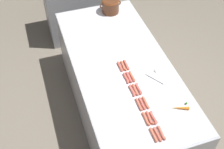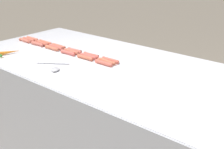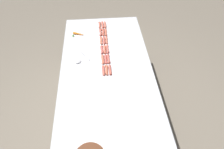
{
  "view_description": "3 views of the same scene",
  "coord_description": "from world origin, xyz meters",
  "px_view_note": "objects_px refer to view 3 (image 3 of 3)",
  "views": [
    {
      "loc": [
        -0.8,
        -2.11,
        3.06
      ],
      "look_at": [
        -0.15,
        -0.13,
        0.84
      ],
      "focal_mm": 47.04,
      "sensor_mm": 36.0,
      "label": 1
    },
    {
      "loc": [
        1.42,
        1.16,
        1.53
      ],
      "look_at": [
        0.13,
        0.1,
        0.84
      ],
      "focal_mm": 46.99,
      "sensor_mm": 36.0,
      "label": 2
    },
    {
      "loc": [
        0.07,
        1.49,
        2.44
      ],
      "look_at": [
        -0.05,
        -0.0,
        0.84
      ],
      "focal_mm": 32.51,
      "sensor_mm": 36.0,
      "label": 3
    }
  ],
  "objects_px": {
    "hot_dog_1": "(106,32)",
    "hot_dog_7": "(103,32)",
    "hot_dog_11": "(106,70)",
    "hot_dog_6": "(102,25)",
    "hot_dog_8": "(104,40)",
    "hot_dog_12": "(100,25)",
    "serving_spoon": "(80,59)",
    "hot_dog_9": "(105,49)",
    "hot_dog_13": "(100,32)",
    "hot_dog_3": "(107,49)",
    "hot_dog_17": "(103,70)",
    "carrot": "(79,34)",
    "hot_dog_4": "(108,59)",
    "hot_dog_15": "(102,50)",
    "hot_dog_10": "(106,59)",
    "hot_dog_14": "(101,40)",
    "hot_dog_5": "(110,70)",
    "hot_dog_0": "(105,25)",
    "hot_dog_16": "(103,59)",
    "hot_dog_2": "(107,40)"
  },
  "relations": [
    {
      "from": "hot_dog_2",
      "to": "hot_dog_11",
      "type": "height_order",
      "value": "same"
    },
    {
      "from": "hot_dog_4",
      "to": "hot_dog_10",
      "type": "distance_m",
      "value": 0.03
    },
    {
      "from": "hot_dog_10",
      "to": "hot_dog_3",
      "type": "bearing_deg",
      "value": -100.28
    },
    {
      "from": "hot_dog_3",
      "to": "hot_dog_15",
      "type": "relative_size",
      "value": 1.0
    },
    {
      "from": "hot_dog_1",
      "to": "hot_dog_14",
      "type": "xyz_separation_m",
      "value": [
        0.07,
        0.17,
        0.0
      ]
    },
    {
      "from": "hot_dog_1",
      "to": "hot_dog_11",
      "type": "xyz_separation_m",
      "value": [
        0.04,
        0.7,
        0.0
      ]
    },
    {
      "from": "hot_dog_16",
      "to": "hot_dog_14",
      "type": "bearing_deg",
      "value": -89.69
    },
    {
      "from": "carrot",
      "to": "hot_dog_1",
      "type": "bearing_deg",
      "value": -177.58
    },
    {
      "from": "hot_dog_9",
      "to": "hot_dog_4",
      "type": "bearing_deg",
      "value": 99.87
    },
    {
      "from": "hot_dog_8",
      "to": "hot_dog_14",
      "type": "height_order",
      "value": "same"
    },
    {
      "from": "hot_dog_5",
      "to": "hot_dog_10",
      "type": "relative_size",
      "value": 1.0
    },
    {
      "from": "hot_dog_3",
      "to": "hot_dog_11",
      "type": "relative_size",
      "value": 1.0
    },
    {
      "from": "hot_dog_8",
      "to": "hot_dog_17",
      "type": "distance_m",
      "value": 0.53
    },
    {
      "from": "hot_dog_7",
      "to": "hot_dog_12",
      "type": "distance_m",
      "value": 0.18
    },
    {
      "from": "hot_dog_16",
      "to": "carrot",
      "type": "bearing_deg",
      "value": -60.94
    },
    {
      "from": "hot_dog_6",
      "to": "hot_dog_14",
      "type": "height_order",
      "value": "same"
    },
    {
      "from": "hot_dog_10",
      "to": "hot_dog_17",
      "type": "height_order",
      "value": "same"
    },
    {
      "from": "hot_dog_12",
      "to": "hot_dog_13",
      "type": "relative_size",
      "value": 1.0
    },
    {
      "from": "carrot",
      "to": "hot_dog_0",
      "type": "bearing_deg",
      "value": -151.99
    },
    {
      "from": "hot_dog_1",
      "to": "hot_dog_7",
      "type": "distance_m",
      "value": 0.04
    },
    {
      "from": "hot_dog_5",
      "to": "hot_dog_6",
      "type": "xyz_separation_m",
      "value": [
        0.04,
        -0.88,
        0.0
      ]
    },
    {
      "from": "hot_dog_7",
      "to": "serving_spoon",
      "type": "distance_m",
      "value": 0.58
    },
    {
      "from": "hot_dog_5",
      "to": "hot_dog_11",
      "type": "height_order",
      "value": "same"
    },
    {
      "from": "hot_dog_8",
      "to": "hot_dog_15",
      "type": "height_order",
      "value": "same"
    },
    {
      "from": "hot_dog_5",
      "to": "hot_dog_4",
      "type": "bearing_deg",
      "value": -88.32
    },
    {
      "from": "hot_dog_12",
      "to": "hot_dog_8",
      "type": "bearing_deg",
      "value": 96.31
    },
    {
      "from": "hot_dog_6",
      "to": "hot_dog_16",
      "type": "xyz_separation_m",
      "value": [
        0.03,
        0.71,
        0.0
      ]
    },
    {
      "from": "hot_dog_10",
      "to": "hot_dog_15",
      "type": "distance_m",
      "value": 0.18
    },
    {
      "from": "hot_dog_6",
      "to": "hot_dog_8",
      "type": "distance_m",
      "value": 0.35
    },
    {
      "from": "hot_dog_11",
      "to": "serving_spoon",
      "type": "xyz_separation_m",
      "value": [
        0.29,
        -0.2,
        -0.01
      ]
    },
    {
      "from": "hot_dog_8",
      "to": "hot_dog_12",
      "type": "distance_m",
      "value": 0.35
    },
    {
      "from": "hot_dog_11",
      "to": "hot_dog_6",
      "type": "bearing_deg",
      "value": -90.07
    },
    {
      "from": "hot_dog_6",
      "to": "hot_dog_8",
      "type": "relative_size",
      "value": 1.0
    },
    {
      "from": "hot_dog_0",
      "to": "hot_dog_1",
      "type": "xyz_separation_m",
      "value": [
        0.0,
        0.17,
        0.0
      ]
    },
    {
      "from": "hot_dog_5",
      "to": "hot_dog_7",
      "type": "distance_m",
      "value": 0.71
    },
    {
      "from": "hot_dog_17",
      "to": "carrot",
      "type": "relative_size",
      "value": 0.87
    },
    {
      "from": "hot_dog_3",
      "to": "hot_dog_17",
      "type": "height_order",
      "value": "same"
    },
    {
      "from": "hot_dog_12",
      "to": "hot_dog_14",
      "type": "relative_size",
      "value": 1.0
    },
    {
      "from": "hot_dog_7",
      "to": "hot_dog_16",
      "type": "xyz_separation_m",
      "value": [
        0.03,
        0.53,
        0.0
      ]
    },
    {
      "from": "hot_dog_9",
      "to": "hot_dog_13",
      "type": "height_order",
      "value": "same"
    },
    {
      "from": "hot_dog_8",
      "to": "hot_dog_10",
      "type": "height_order",
      "value": "same"
    },
    {
      "from": "hot_dog_1",
      "to": "serving_spoon",
      "type": "xyz_separation_m",
      "value": [
        0.32,
        0.5,
        -0.01
      ]
    },
    {
      "from": "hot_dog_10",
      "to": "carrot",
      "type": "xyz_separation_m",
      "value": [
        0.32,
        -0.51,
        0.0
      ]
    },
    {
      "from": "hot_dog_12",
      "to": "hot_dog_10",
      "type": "bearing_deg",
      "value": 93.15
    },
    {
      "from": "hot_dog_7",
      "to": "hot_dog_14",
      "type": "xyz_separation_m",
      "value": [
        0.03,
        0.17,
        0.0
      ]
    },
    {
      "from": "hot_dog_4",
      "to": "hot_dog_14",
      "type": "xyz_separation_m",
      "value": [
        0.07,
        -0.35,
        0.0
      ]
    },
    {
      "from": "hot_dog_1",
      "to": "hot_dog_7",
      "type": "xyz_separation_m",
      "value": [
        0.04,
        -0.0,
        0.0
      ]
    },
    {
      "from": "hot_dog_0",
      "to": "hot_dog_8",
      "type": "distance_m",
      "value": 0.35
    },
    {
      "from": "hot_dog_12",
      "to": "hot_dog_15",
      "type": "height_order",
      "value": "same"
    },
    {
      "from": "hot_dog_4",
      "to": "hot_dog_13",
      "type": "relative_size",
      "value": 1.0
    }
  ]
}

